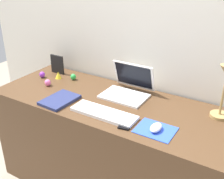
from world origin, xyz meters
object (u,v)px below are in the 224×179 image
mouse (156,128)px  cell_phone (127,123)px  toy_figurine_purple (42,75)px  picture_frame (57,64)px  laptop (128,87)px  toy_figurine_green (73,77)px  notebook_pad (60,100)px  desk_lamp (223,93)px  toy_figurine_pink (48,83)px  toy_figurine_yellow (58,75)px  keyboard (104,113)px

mouse → cell_phone: 0.17m
cell_phone → toy_figurine_purple: (-0.89, 0.25, 0.02)m
mouse → picture_frame: size_ratio=0.64×
laptop → toy_figurine_green: size_ratio=6.38×
notebook_pad → mouse: bearing=3.7°
desk_lamp → picture_frame: size_ratio=2.43×
toy_figurine_green → toy_figurine_purple: same height
picture_frame → notebook_pad: bearing=-47.3°
picture_frame → toy_figurine_pink: 0.25m
toy_figurine_pink → desk_lamp: bearing=8.1°
mouse → toy_figurine_yellow: 0.98m
desk_lamp → toy_figurine_purple: desk_lamp is taller
picture_frame → toy_figurine_green: (0.19, -0.04, -0.05)m
toy_figurine_yellow → toy_figurine_green: bearing=18.8°
keyboard → toy_figurine_purple: bearing=162.4°
desk_lamp → toy_figurine_yellow: (-1.20, -0.02, -0.14)m
toy_figurine_yellow → toy_figurine_purple: bearing=-155.9°
mouse → laptop: bearing=136.9°
laptop → mouse: size_ratio=3.12×
laptop → toy_figurine_pink: bearing=-161.5°
toy_figurine_green → toy_figurine_pink: bearing=-115.7°
mouse → cell_phone: bearing=-172.2°
mouse → toy_figurine_purple: toy_figurine_purple is taller
toy_figurine_purple → toy_figurine_yellow: bearing=24.1°
laptop → notebook_pad: bearing=-134.9°
desk_lamp → toy_figurine_green: 1.09m
toy_figurine_yellow → toy_figurine_pink: 0.15m
toy_figurine_yellow → toy_figurine_pink: toy_figurine_yellow is taller
cell_phone → toy_figurine_purple: toy_figurine_purple is taller
laptop → mouse: 0.47m
toy_figurine_yellow → toy_figurine_pink: size_ratio=1.08×
toy_figurine_purple → cell_phone: bearing=-15.7°
mouse → desk_lamp: (0.26, 0.30, 0.15)m
picture_frame → laptop: bearing=-3.2°
notebook_pad → toy_figurine_yellow: size_ratio=4.50×
laptop → toy_figurine_pink: (-0.57, -0.19, -0.03)m
toy_figurine_green → toy_figurine_yellow: 0.12m
toy_figurine_yellow → notebook_pad: bearing=-47.6°
desk_lamp → toy_figurine_purple: size_ratio=7.59×
keyboard → picture_frame: size_ratio=2.73×
keyboard → toy_figurine_green: bearing=146.6°
desk_lamp → picture_frame: desk_lamp is taller
notebook_pad → toy_figurine_pink: toy_figurine_pink is taller
cell_phone → toy_figurine_green: 0.74m
keyboard → laptop: bearing=91.8°
laptop → keyboard: bearing=-88.2°
desk_lamp → toy_figurine_purple: 1.33m
keyboard → picture_frame: bearing=151.9°
toy_figurine_yellow → toy_figurine_purple: toy_figurine_yellow is taller
mouse → keyboard: bearing=-179.4°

